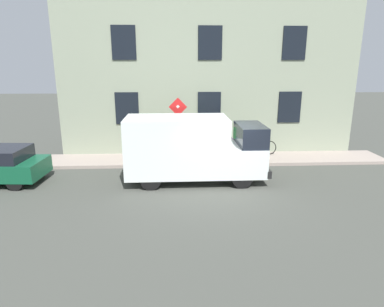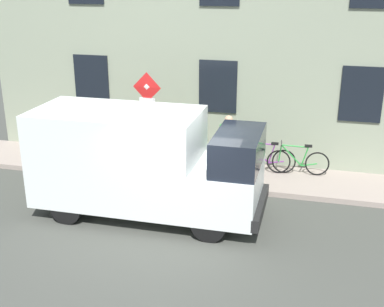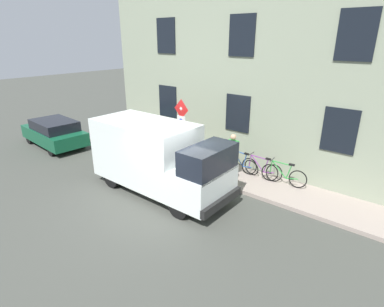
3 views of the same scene
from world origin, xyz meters
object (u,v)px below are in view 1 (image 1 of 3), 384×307
(delivery_van, at_px, (193,147))
(bicycle_blue, at_px, (222,148))
(sign_post_stacked, at_px, (178,124))
(bicycle_purple, at_px, (241,147))
(pedestrian, at_px, (223,139))
(litter_bin, at_px, (228,152))
(bicycle_green, at_px, (259,147))

(delivery_van, relative_size, bicycle_blue, 3.11)
(sign_post_stacked, distance_m, bicycle_purple, 3.52)
(pedestrian, xyz_separation_m, litter_bin, (-0.46, -0.18, -0.48))
(bicycle_green, distance_m, litter_bin, 1.99)
(delivery_van, distance_m, bicycle_blue, 3.59)
(bicycle_blue, height_order, pedestrian, pedestrian)
(delivery_van, xyz_separation_m, bicycle_purple, (3.12, -2.48, -0.82))
(sign_post_stacked, bearing_deg, litter_bin, -86.20)
(sign_post_stacked, distance_m, pedestrian, 2.29)
(bicycle_purple, distance_m, litter_bin, 1.32)
(litter_bin, bearing_deg, delivery_van, 140.15)
(bicycle_purple, relative_size, bicycle_blue, 1.00)
(bicycle_green, relative_size, bicycle_purple, 1.00)
(delivery_van, bearing_deg, litter_bin, 49.91)
(sign_post_stacked, relative_size, pedestrian, 1.61)
(sign_post_stacked, xyz_separation_m, delivery_van, (-1.90, -0.53, -0.55))
(litter_bin, bearing_deg, pedestrian, 21.55)
(bicycle_green, distance_m, pedestrian, 2.03)
(bicycle_blue, relative_size, litter_bin, 1.91)
(pedestrian, distance_m, litter_bin, 0.69)
(pedestrian, bearing_deg, bicycle_blue, -170.90)
(sign_post_stacked, height_order, litter_bin, sign_post_stacked)
(sign_post_stacked, relative_size, bicycle_purple, 1.61)
(delivery_van, relative_size, bicycle_green, 3.12)
(sign_post_stacked, xyz_separation_m, litter_bin, (0.15, -2.24, -1.29))
(litter_bin, bearing_deg, bicycle_green, -57.54)
(sign_post_stacked, relative_size, bicycle_blue, 1.61)
(sign_post_stacked, relative_size, delivery_van, 0.52)
(sign_post_stacked, height_order, bicycle_purple, sign_post_stacked)
(bicycle_purple, bearing_deg, pedestrian, 31.68)
(sign_post_stacked, distance_m, bicycle_blue, 2.79)
(sign_post_stacked, distance_m, litter_bin, 2.59)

